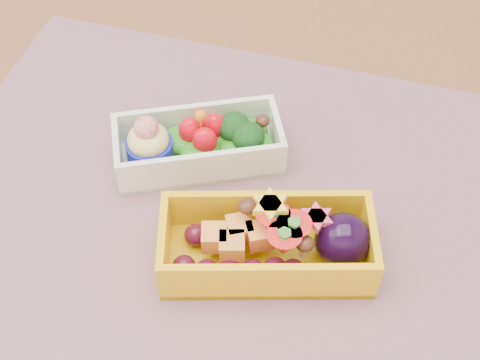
{
  "coord_description": "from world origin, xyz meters",
  "views": [
    {
      "loc": [
        0.05,
        -0.34,
        1.22
      ],
      "look_at": [
        0.06,
        0.0,
        0.79
      ],
      "focal_mm": 50.03,
      "sensor_mm": 36.0,
      "label": 1
    }
  ],
  "objects_px": {
    "table": "(183,274)",
    "bento_white": "(198,144)",
    "bento_yellow": "(272,244)",
    "placemat": "(232,213)"
  },
  "relations": [
    {
      "from": "table",
      "to": "bento_white",
      "type": "height_order",
      "value": "bento_white"
    },
    {
      "from": "table",
      "to": "bento_yellow",
      "type": "height_order",
      "value": "bento_yellow"
    },
    {
      "from": "bento_white",
      "to": "placemat",
      "type": "bearing_deg",
      "value": -72.4
    },
    {
      "from": "placemat",
      "to": "bento_white",
      "type": "relative_size",
      "value": 3.47
    },
    {
      "from": "bento_white",
      "to": "bento_yellow",
      "type": "relative_size",
      "value": 0.92
    },
    {
      "from": "bento_yellow",
      "to": "placemat",
      "type": "bearing_deg",
      "value": 123.16
    },
    {
      "from": "placemat",
      "to": "table",
      "type": "bearing_deg",
      "value": 179.53
    },
    {
      "from": "bento_white",
      "to": "bento_yellow",
      "type": "height_order",
      "value": "bento_white"
    },
    {
      "from": "bento_white",
      "to": "bento_yellow",
      "type": "bearing_deg",
      "value": -69.42
    },
    {
      "from": "bento_white",
      "to": "table",
      "type": "bearing_deg",
      "value": -115.89
    }
  ]
}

